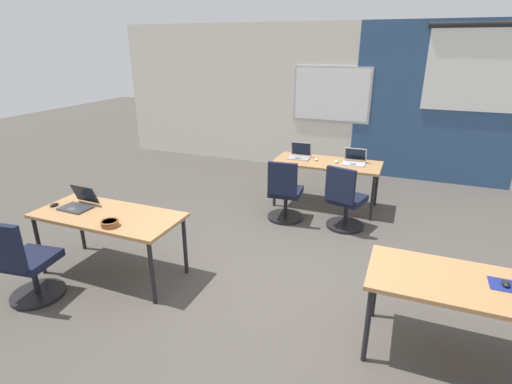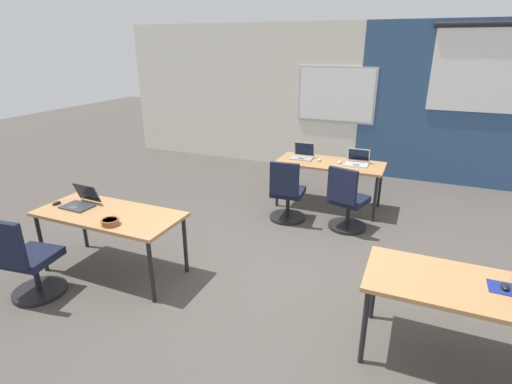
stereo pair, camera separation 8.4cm
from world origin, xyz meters
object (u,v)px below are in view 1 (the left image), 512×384
chair_near_left_end (26,267)px  laptop_far_right (354,160)px  mouse_far_left (316,159)px  mouse_near_right_end (506,283)px  laptop_near_left_end (79,203)px  mouse_near_left_end (54,205)px  laptop_far_left (300,155)px  snack_bowl (110,223)px  desk_near_right (477,291)px  desk_far_center (327,166)px  desk_near_left (108,219)px  chair_far_right (345,203)px  mouse_far_right (337,161)px  chair_far_left (285,196)px

chair_near_left_end → laptop_far_right: 4.42m
mouse_far_left → mouse_near_right_end: mouse_near_right_end is taller
laptop_near_left_end → mouse_near_left_end: laptop_near_left_end is taller
laptop_far_left → chair_near_left_end: bearing=-117.2°
mouse_near_left_end → snack_bowl: 0.95m
desk_near_right → snack_bowl: 3.27m
laptop_far_left → laptop_near_left_end: bearing=-122.6°
laptop_near_left_end → snack_bowl: laptop_near_left_end is taller
desk_far_center → mouse_near_left_end: mouse_near_left_end is taller
desk_near_right → laptop_far_right: 3.17m
desk_near_left → mouse_far_left: (1.58, 2.82, 0.08)m
laptop_near_left_end → mouse_near_left_end: bearing=-161.1°
mouse_near_left_end → desk_near_left: bearing=4.2°
chair_near_left_end → chair_far_right: same height
desk_near_right → desk_far_center: 3.30m
mouse_far_right → mouse_near_right_end: mouse_near_right_end is taller
mouse_near_left_end → desk_far_center: bearing=49.4°
mouse_far_right → mouse_near_right_end: bearing=-57.0°
mouse_far_left → mouse_far_right: same height
chair_far_left → laptop_far_right: size_ratio=2.71×
laptop_near_left_end → laptop_far_right: (2.56, 2.83, -0.00)m
chair_far_right → chair_far_left: bearing=18.8°
chair_far_left → snack_bowl: bearing=59.4°
desk_far_center → laptop_far_right: 0.41m
laptop_far_left → mouse_far_left: (0.28, -0.05, -0.03)m
laptop_far_right → desk_near_left: bearing=-128.6°
chair_far_left → mouse_far_right: chair_far_left is taller
desk_far_center → desk_near_right: bearing=-58.0°
chair_far_left → chair_far_right: bearing=177.9°
desk_near_left → chair_far_right: chair_far_right is taller
desk_far_center → mouse_far_right: bearing=7.7°
laptop_far_left → mouse_far_left: bearing=-11.2°
laptop_far_left → laptop_near_left_end: size_ratio=0.99×
mouse_near_left_end → mouse_far_right: bearing=48.0°
laptop_far_left → mouse_far_right: laptop_far_left is taller
desk_near_left → chair_near_left_end: size_ratio=1.74×
desk_near_left → laptop_far_left: 3.14m
laptop_near_left_end → mouse_near_right_end: laptop_near_left_end is taller
laptop_near_left_end → snack_bowl: size_ratio=1.93×
laptop_far_left → chair_near_left_end: 3.99m
mouse_near_right_end → laptop_far_left: bearing=130.4°
desk_near_left → chair_far_right: (2.17, 2.08, -0.28)m
mouse_near_left_end → mouse_near_right_end: size_ratio=1.08×
desk_near_right → mouse_near_left_end: mouse_near_left_end is taller
mouse_near_left_end → laptop_far_right: (2.84, 2.92, 0.03)m
snack_bowl → mouse_far_right: bearing=61.5°
laptop_far_left → snack_bowl: (-1.06, -3.09, -0.01)m
mouse_far_left → mouse_near_left_end: same height
snack_bowl → desk_far_center: bearing=63.4°
desk_near_left → mouse_near_left_end: size_ratio=14.74×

